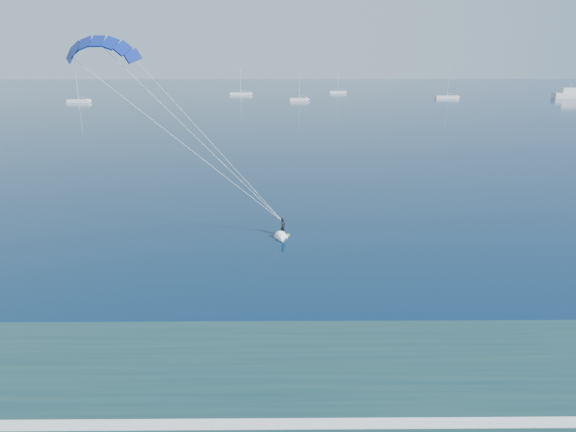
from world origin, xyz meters
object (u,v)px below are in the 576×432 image
Objects in this scene: sailboat_1 at (79,101)px; sailboat_3 at (299,99)px; sailboat_5 at (447,97)px; kitesurfer_rig at (196,138)px; motor_yacht at (571,94)px; sailboat_2 at (241,94)px; sailboat_4 at (338,92)px.

sailboat_1 is 1.14× the size of sailboat_3.
sailboat_3 is at bearing 5.07° from sailboat_1.
sailboat_5 reaches higher than sailboat_3.
kitesurfer_rig reaches higher than sailboat_1.
kitesurfer_rig is at bearing -113.23° from sailboat_5.
sailboat_1 is (-71.56, 159.14, -8.69)m from kitesurfer_rig.
sailboat_3 is (-117.44, -14.58, -1.03)m from motor_yacht.
motor_yacht is 1.18× the size of sailboat_2.
sailboat_4 reaches higher than sailboat_3.
sailboat_3 is at bearing -112.58° from sailboat_4.
sailboat_1 is at bearing -172.01° from sailboat_5.
kitesurfer_rig is 218.78m from sailboat_4.
motor_yacht is 118.34m from sailboat_3.
sailboat_3 is 53.31m from sailboat_4.
sailboat_1 is 119.98m from sailboat_4.
sailboat_2 is at bearing 165.35° from sailboat_5.
sailboat_2 is at bearing 171.21° from motor_yacht.
sailboat_2 is 1.02× the size of sailboat_5.
sailboat_2 is 92.96m from sailboat_5.
kitesurfer_rig is 1.60× the size of sailboat_1.
kitesurfer_rig is at bearing -65.79° from sailboat_1.
sailboat_2 is at bearing 93.57° from kitesurfer_rig.
sailboat_1 is 1.10× the size of sailboat_4.
kitesurfer_rig is 1.76× the size of sailboat_4.
sailboat_4 is at bearing 81.02° from kitesurfer_rig.
sailboat_1 reaches higher than motor_yacht.
sailboat_5 is (43.12, -35.91, 0.02)m from sailboat_4.
sailboat_5 is (77.26, 180.02, -8.69)m from kitesurfer_rig.
sailboat_3 is (13.66, 166.70, -8.70)m from kitesurfer_rig.
motor_yacht is (131.09, 181.28, -7.67)m from kitesurfer_rig.
sailboat_1 is at bearing -174.93° from sailboat_3.
motor_yacht is 203.87m from sailboat_1.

